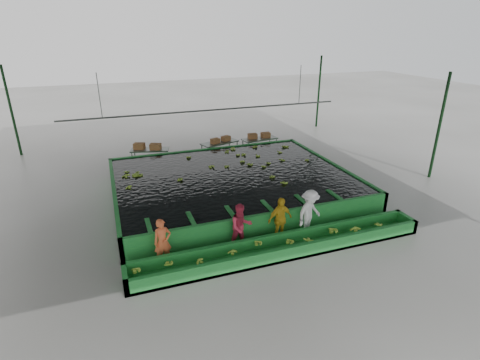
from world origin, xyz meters
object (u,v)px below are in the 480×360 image
object	(u,v)px
packing_table_right	(260,146)
box_stack_left	(148,149)
box_stack_mid	(221,142)
worker_b	(241,227)
packing_table_left	(151,157)
flotation_tank	(232,183)
packing_table_mid	(220,150)
worker_a	(163,242)
box_stack_right	(259,138)
worker_c	(280,219)
worker_d	(310,213)
sorting_trough	(283,247)

from	to	relation	value
packing_table_right	box_stack_left	xyz separation A→B (m)	(-6.28, 0.19, 0.43)
packing_table_right	box_stack_mid	world-z (taller)	box_stack_mid
worker_b	packing_table_left	bearing A→B (deg)	99.31
flotation_tank	packing_table_mid	world-z (taller)	packing_table_mid
packing_table_left	box_stack_mid	size ratio (longest dim) A/B	1.62
worker_a	packing_table_left	xyz separation A→B (m)	(0.81, 9.17, -0.31)
flotation_tank	box_stack_right	xyz separation A→B (m)	(3.27, 4.81, 0.47)
worker_a	worker_b	bearing A→B (deg)	-7.92
worker_c	worker_d	xyz separation A→B (m)	(1.13, 0.00, 0.05)
worker_d	worker_a	bearing A→B (deg)	156.41
flotation_tank	worker_d	bearing A→B (deg)	-72.32
box_stack_left	box_stack_right	distance (m)	6.28
worker_d	packing_table_left	bearing A→B (deg)	91.38
worker_d	box_stack_right	world-z (taller)	worker_d
packing_table_right	box_stack_right	distance (m)	0.47
flotation_tank	worker_b	world-z (taller)	worker_b
worker_d	box_stack_left	world-z (taller)	worker_d
worker_c	worker_b	bearing A→B (deg)	170.75
worker_b	box_stack_right	bearing A→B (deg)	62.62
worker_c	box_stack_right	xyz separation A→B (m)	(3.03, 9.11, 0.12)
worker_c	packing_table_mid	size ratio (longest dim) A/B	0.77
flotation_tank	packing_table_left	distance (m)	5.67
worker_a	box_stack_right	xyz separation A→B (m)	(6.98, 9.11, 0.17)
packing_table_mid	box_stack_mid	distance (m)	0.48
worker_a	worker_c	xyz separation A→B (m)	(3.96, 0.00, 0.04)
worker_b	packing_table_right	distance (m)	10.06
worker_c	box_stack_mid	bearing A→B (deg)	76.38
flotation_tank	worker_a	size ratio (longest dim) A/B	6.65
packing_table_mid	box_stack_left	size ratio (longest dim) A/B	1.47
worker_d	box_stack_right	size ratio (longest dim) A/B	1.31
packing_table_mid	packing_table_right	distance (m)	2.40
box_stack_mid	worker_a	bearing A→B (deg)	-117.30
worker_b	box_stack_left	distance (m)	9.39
box_stack_left	worker_d	bearing A→B (deg)	-64.57
worker_a	worker_b	size ratio (longest dim) A/B	0.95
box_stack_mid	worker_b	bearing A→B (deg)	-103.10
worker_b	box_stack_left	bearing A→B (deg)	99.91
packing_table_right	packing_table_mid	bearing A→B (deg)	-179.70
worker_a	packing_table_mid	world-z (taller)	worker_a
worker_b	worker_c	distance (m)	1.41
worker_b	box_stack_left	world-z (taller)	worker_b
sorting_trough	box_stack_mid	world-z (taller)	box_stack_mid
packing_table_left	box_stack_right	distance (m)	6.19
sorting_trough	box_stack_mid	xyz separation A→B (m)	(0.93, 9.79, 0.70)
box_stack_left	worker_b	bearing A→B (deg)	-78.67
worker_a	box_stack_right	bearing A→B (deg)	44.59
box_stack_left	box_stack_right	world-z (taller)	box_stack_right
sorting_trough	packing_table_left	bearing A→B (deg)	106.21
box_stack_mid	box_stack_left	bearing A→B (deg)	176.88
worker_a	worker_c	world-z (taller)	worker_c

